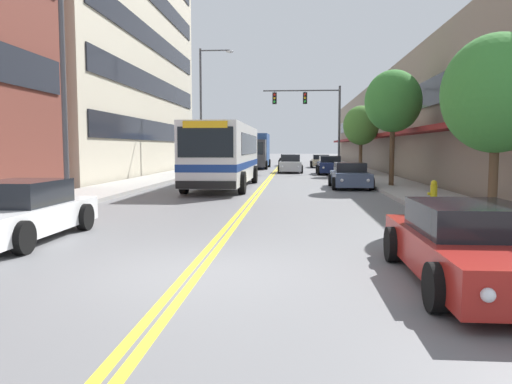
{
  "coord_description": "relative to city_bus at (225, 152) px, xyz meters",
  "views": [
    {
      "loc": [
        1.63,
        -7.91,
        2.04
      ],
      "look_at": [
        -0.96,
        25.78,
        -0.99
      ],
      "focal_mm": 35.0,
      "sensor_mm": 36.0,
      "label": 1
    }
  ],
  "objects": [
    {
      "name": "sidewalk_left",
      "position": [
        -4.98,
        19.45,
        -1.7
      ],
      "size": [
        2.82,
        106.0,
        0.17
      ],
      "color": "#9E9B96",
      "rests_on": "ground_plane"
    },
    {
      "name": "car_charcoal_parked_left_mid",
      "position": [
        -2.36,
        10.89,
        -1.12
      ],
      "size": [
        2.0,
        4.37,
        1.45
      ],
      "color": "#232328",
      "rests_on": "ground_plane"
    },
    {
      "name": "box_truck",
      "position": [
        -0.24,
        23.43,
        -0.06
      ],
      "size": [
        2.67,
        7.98,
        3.39
      ],
      "color": "#38383D",
      "rests_on": "ground_plane"
    },
    {
      "name": "car_navy_parked_right_far",
      "position": [
        6.27,
        13.06,
        -1.13
      ],
      "size": [
        2.02,
        4.45,
        1.39
      ],
      "color": "#19234C",
      "rests_on": "ground_plane"
    },
    {
      "name": "street_tree_right_near",
      "position": [
        8.6,
        -12.41,
        1.59
      ],
      "size": [
        2.7,
        2.7,
        4.71
      ],
      "color": "brown",
      "rests_on": "sidewalk_right"
    },
    {
      "name": "traffic_signal_mast",
      "position": [
        5.09,
        15.15,
        3.15
      ],
      "size": [
        6.2,
        0.38,
        6.93
      ],
      "color": "#47474C",
      "rests_on": "ground_plane"
    },
    {
      "name": "street_lamp_left_far",
      "position": [
        -3.05,
        11.37,
        3.66
      ],
      "size": [
        2.54,
        0.28,
        9.26
      ],
      "color": "#47474C",
      "rests_on": "ground_plane"
    },
    {
      "name": "office_tower_left",
      "position": [
        -12.62,
        10.78,
        9.56
      ],
      "size": [
        12.08,
        26.49,
        22.68
      ],
      "color": "beige",
      "rests_on": "ground_plane"
    },
    {
      "name": "car_silver_moving_lead",
      "position": [
        3.25,
        15.19,
        -1.11
      ],
      "size": [
        1.99,
        4.38,
        1.46
      ],
      "color": "#B7B7BC",
      "rests_on": "ground_plane"
    },
    {
      "name": "car_slate_blue_parked_right_end",
      "position": [
        6.36,
        -0.1,
        -1.19
      ],
      "size": [
        1.98,
        4.27,
        1.27
      ],
      "color": "#475675",
      "rests_on": "ground_plane"
    },
    {
      "name": "centre_line",
      "position": [
        1.93,
        19.45,
        -1.78
      ],
      "size": [
        0.34,
        106.0,
        0.01
      ],
      "color": "yellow",
      "rests_on": "ground_plane"
    },
    {
      "name": "fire_hydrant",
      "position": [
        7.88,
        -9.69,
        -1.18
      ],
      "size": [
        0.29,
        0.21,
        0.86
      ],
      "color": "yellow",
      "rests_on": "sidewalk_right"
    },
    {
      "name": "car_black_moving_second",
      "position": [
        2.86,
        30.38,
        -1.16
      ],
      "size": [
        2.1,
        4.16,
        1.29
      ],
      "color": "black",
      "rests_on": "ground_plane"
    },
    {
      "name": "car_white_parked_left_near",
      "position": [
        -2.47,
        -15.01,
        -1.18
      ],
      "size": [
        1.99,
        4.7,
        1.31
      ],
      "color": "white",
      "rests_on": "ground_plane"
    },
    {
      "name": "car_red_parked_right_foreground",
      "position": [
        6.22,
        -17.87,
        -1.22
      ],
      "size": [
        2.02,
        4.59,
        1.19
      ],
      "color": "maroon",
      "rests_on": "ground_plane"
    },
    {
      "name": "street_lamp_left_near",
      "position": [
        -3.12,
        -10.77,
        3.12
      ],
      "size": [
        2.03,
        0.28,
        8.34
      ],
      "color": "#47474C",
      "rests_on": "ground_plane"
    },
    {
      "name": "storefront_row_right",
      "position": [
        14.47,
        19.45,
        2.12
      ],
      "size": [
        9.1,
        68.0,
        7.8
      ],
      "color": "gray",
      "rests_on": "ground_plane"
    },
    {
      "name": "city_bus",
      "position": [
        0.0,
        0.0,
        0.0
      ],
      "size": [
        2.87,
        11.19,
        3.15
      ],
      "color": "silver",
      "rests_on": "ground_plane"
    },
    {
      "name": "street_tree_right_far",
      "position": [
        8.32,
        11.08,
        1.82
      ],
      "size": [
        2.55,
        2.55,
        4.86
      ],
      "color": "brown",
      "rests_on": "sidewalk_right"
    },
    {
      "name": "sidewalk_right",
      "position": [
        8.84,
        19.45,
        -1.7
      ],
      "size": [
        2.82,
        106.0,
        0.17
      ],
      "color": "#9E9B96",
      "rests_on": "ground_plane"
    },
    {
      "name": "street_tree_right_mid",
      "position": [
        8.36,
        -0.33,
        2.5
      ],
      "size": [
        2.76,
        2.76,
        5.65
      ],
      "color": "brown",
      "rests_on": "sidewalk_right"
    },
    {
      "name": "ground_plane",
      "position": [
        1.93,
        19.45,
        -1.78
      ],
      "size": [
        240.0,
        240.0,
        0.0
      ],
      "primitive_type": "plane",
      "color": "slate"
    },
    {
      "name": "car_beige_parked_right_mid",
      "position": [
        6.25,
        25.79,
        -1.17
      ],
      "size": [
        2.09,
        4.13,
        1.3
      ],
      "color": "#BCAD89",
      "rests_on": "ground_plane"
    }
  ]
}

